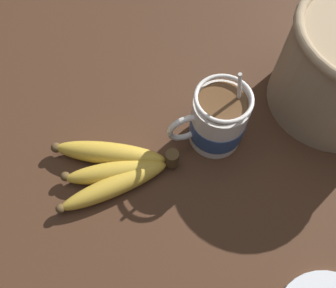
% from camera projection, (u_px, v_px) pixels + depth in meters
% --- Properties ---
extents(table, '(1.13, 1.13, 0.03)m').
position_uv_depth(table, '(195.00, 157.00, 0.53)').
color(table, '#422819').
rests_on(table, ground).
extents(coffee_mug, '(0.12, 0.08, 0.15)m').
position_uv_depth(coffee_mug, '(217.00, 121.00, 0.49)').
color(coffee_mug, white).
rests_on(coffee_mug, table).
extents(banana_bunch, '(0.19, 0.13, 0.04)m').
position_uv_depth(banana_bunch, '(114.00, 168.00, 0.48)').
color(banana_bunch, '#4C381E').
rests_on(banana_bunch, table).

